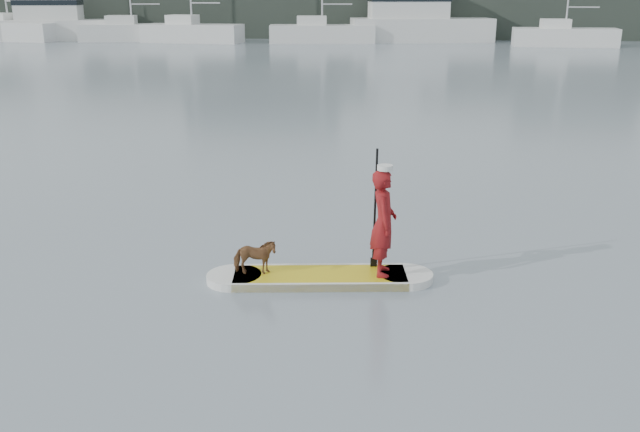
# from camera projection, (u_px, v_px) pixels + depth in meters

# --- Properties ---
(ground) EXTENTS (140.00, 140.00, 0.00)m
(ground) POSITION_uv_depth(u_px,v_px,m) (283.00, 231.00, 12.56)
(ground) COLOR slate
(ground) RESTS_ON ground
(paddleboard) EXTENTS (3.28, 1.09, 0.12)m
(paddleboard) POSITION_uv_depth(u_px,v_px,m) (320.00, 277.00, 10.37)
(paddleboard) COLOR gold
(paddleboard) RESTS_ON ground
(paddler) EXTENTS (0.40, 0.58, 1.55)m
(paddler) POSITION_uv_depth(u_px,v_px,m) (383.00, 223.00, 10.13)
(paddler) COLOR maroon
(paddler) RESTS_ON paddleboard
(white_cap) EXTENTS (0.22, 0.22, 0.07)m
(white_cap) POSITION_uv_depth(u_px,v_px,m) (385.00, 168.00, 9.88)
(white_cap) COLOR silver
(white_cap) RESTS_ON paddler
(dog) EXTENTS (0.65, 0.35, 0.53)m
(dog) POSITION_uv_depth(u_px,v_px,m) (255.00, 257.00, 10.26)
(dog) COLOR brown
(dog) RESTS_ON paddleboard
(paddle) EXTENTS (0.10, 0.30, 2.00)m
(paddle) POSITION_uv_depth(u_px,v_px,m) (375.00, 223.00, 10.41)
(paddle) COLOR black
(paddle) RESTS_ON ground
(sailboat_a) EXTENTS (8.95, 4.34, 12.45)m
(sailboat_a) POSITION_uv_depth(u_px,v_px,m) (9.00, 30.00, 58.32)
(sailboat_a) COLOR silver
(sailboat_a) RESTS_ON ground
(sailboat_b) EXTENTS (8.63, 4.01, 12.34)m
(sailboat_b) POSITION_uv_depth(u_px,v_px,m) (132.00, 30.00, 57.89)
(sailboat_b) COLOR silver
(sailboat_b) RESTS_ON ground
(sailboat_c) EXTENTS (8.11, 3.54, 11.28)m
(sailboat_c) POSITION_uv_depth(u_px,v_px,m) (192.00, 32.00, 56.48)
(sailboat_c) COLOR silver
(sailboat_c) RESTS_ON ground
(sailboat_d) EXTENTS (8.44, 3.43, 12.10)m
(sailboat_d) POSITION_uv_depth(u_px,v_px,m) (321.00, 31.00, 56.11)
(sailboat_d) COLOR silver
(sailboat_d) RESTS_ON ground
(sailboat_e) EXTENTS (7.62, 3.01, 10.81)m
(sailboat_e) POSITION_uv_depth(u_px,v_px,m) (564.00, 36.00, 52.71)
(sailboat_e) COLOR silver
(sailboat_e) RESTS_ON ground
(motor_yacht_a) EXTENTS (11.59, 5.27, 6.70)m
(motor_yacht_a) POSITION_uv_depth(u_px,v_px,m) (416.00, 17.00, 56.94)
(motor_yacht_a) COLOR silver
(motor_yacht_a) RESTS_ON ground
(motor_yacht_b) EXTENTS (9.57, 4.83, 6.03)m
(motor_yacht_b) POSITION_uv_depth(u_px,v_px,m) (56.00, 19.00, 58.55)
(motor_yacht_b) COLOR silver
(motor_yacht_b) RESTS_ON ground
(shore_mass) EXTENTS (90.00, 6.00, 6.00)m
(shore_mass) POSITION_uv_depth(u_px,v_px,m) (373.00, 2.00, 61.89)
(shore_mass) COLOR black
(shore_mass) RESTS_ON ground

